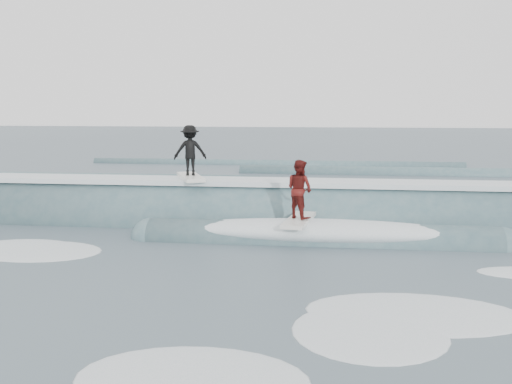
# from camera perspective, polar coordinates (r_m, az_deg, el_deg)

# --- Properties ---
(ground) EXTENTS (160.00, 160.00, 0.00)m
(ground) POSITION_cam_1_polar(r_m,az_deg,el_deg) (12.14, -2.48, -8.15)
(ground) COLOR #3D4C59
(ground) RESTS_ON ground
(breaking_wave) EXTENTS (20.92, 4.03, 2.50)m
(breaking_wave) POSITION_cam_1_polar(r_m,az_deg,el_deg) (16.85, 1.04, -3.21)
(breaking_wave) COLOR #3D5D66
(breaking_wave) RESTS_ON ground
(surfer_black) EXTENTS (1.28, 2.06, 1.60)m
(surfer_black) POSITION_cam_1_polar(r_m,az_deg,el_deg) (17.21, -6.60, 3.84)
(surfer_black) COLOR white
(surfer_black) RESTS_ON ground
(surfer_red) EXTENTS (0.93, 2.06, 1.61)m
(surfer_red) POSITION_cam_1_polar(r_m,az_deg,el_deg) (14.65, 4.36, -0.16)
(surfer_red) COLOR white
(surfer_red) RESTS_ON ground
(whitewater) EXTENTS (14.09, 8.11, 0.10)m
(whitewater) POSITION_cam_1_polar(r_m,az_deg,el_deg) (11.10, -2.73, -9.79)
(whitewater) COLOR white
(whitewater) RESTS_ON ground
(far_swells) EXTENTS (42.49, 8.65, 0.80)m
(far_swells) POSITION_cam_1_polar(r_m,az_deg,el_deg) (29.43, 2.03, 1.84)
(far_swells) COLOR #3D5D66
(far_swells) RESTS_ON ground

